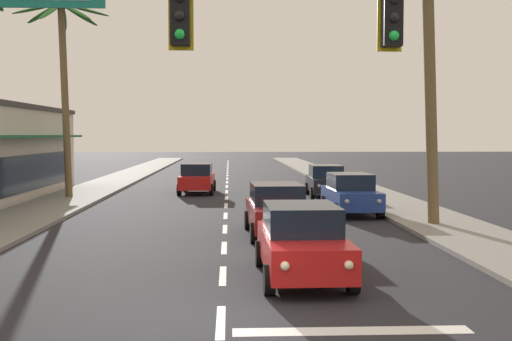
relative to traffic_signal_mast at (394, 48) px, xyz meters
The scene contains 12 objects.
ground_plane 5.57m from the traffic_signal_mast, behind, with size 220.00×220.00×0.00m, color #232328.
sidewalk_right 21.36m from the traffic_signal_mast, 76.51° to the left, with size 3.20×110.00×0.14m, color gray.
sidewalk_left 23.41m from the traffic_signal_mast, 117.90° to the left, with size 3.20×110.00×0.14m, color gray.
lane_markings 21.51m from the traffic_signal_mast, 96.95° to the left, with size 4.28×88.44×0.01m.
traffic_signal_mast is the anchor object (origin of this frame).
sedan_lead_at_stop_bar 5.37m from the traffic_signal_mast, 107.75° to the left, with size 2.00×4.47×1.68m.
sedan_third_in_queue 10.50m from the traffic_signal_mast, 97.26° to the left, with size 2.07×4.50×1.68m.
sedan_oncoming_far 25.33m from the traffic_signal_mast, 100.56° to the left, with size 2.04×4.49×1.68m.
sedan_parked_nearest_kerb 22.66m from the traffic_signal_mast, 84.03° to the left, with size 2.05×4.49×1.68m.
sedan_parked_mid_kerb 15.65m from the traffic_signal_mast, 81.57° to the left, with size 2.02×4.48×1.68m.
palm_left_third 24.27m from the traffic_signal_mast, 117.29° to the left, with size 4.65×4.28×10.07m.
palm_right_second 12.24m from the traffic_signal_mast, 69.56° to the left, with size 3.30×3.57×10.03m.
Camera 1 is at (0.16, -10.77, 3.27)m, focal length 43.88 mm.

